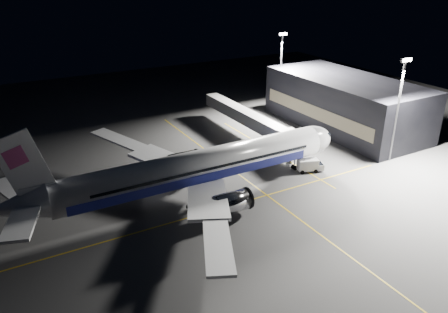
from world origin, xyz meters
The scene contains 14 objects.
ground centered at (0.00, 0.00, 0.00)m, with size 200.00×200.00×0.00m, color #4C4C4F.
guide_line_main centered at (10.00, 0.00, 0.01)m, with size 0.25×80.00×0.01m, color gold.
guide_line_cross centered at (0.00, -6.00, 0.01)m, with size 70.00×0.25×0.01m, color gold.
guide_line_side centered at (22.00, 10.00, 0.01)m, with size 0.25×40.00×0.01m, color gold.
airliner centered at (-1.08, 0.00, 5.16)m, with size 61.48×54.22×16.64m.
terminal centered at (45.98, 14.00, 6.00)m, with size 18.12×40.00×12.00m.
jet_bridge centered at (22.00, 18.06, 4.58)m, with size 3.60×34.40×6.30m.
floodlight_mast_north centered at (40.00, 31.99, 12.37)m, with size 2.40×0.68×20.70m.
floodlight_mast_south centered at (40.00, -6.01, 12.37)m, with size 2.40×0.67×20.70m.
service_truck centered at (22.54, -2.16, 1.35)m, with size 5.29×3.54×2.52m.
baggage_tug centered at (-7.19, 12.42, 0.80)m, with size 2.72×2.35×1.73m.
safety_cone_a centered at (-4.32, 4.00, 0.32)m, with size 0.43×0.43×0.65m, color #FF620A.
safety_cone_b centered at (6.00, 13.17, 0.29)m, with size 0.38×0.38×0.57m, color #FF620A.
safety_cone_c centered at (-2.34, 7.00, 0.27)m, with size 0.36×0.36×0.54m, color #FF620A.
Camera 1 is at (-28.83, -59.86, 36.24)m, focal length 35.00 mm.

